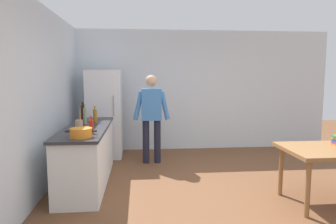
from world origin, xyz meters
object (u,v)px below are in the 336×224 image
object	(u,v)px
utensil_jar	(79,124)
person	(151,113)
cooking_pot	(81,133)
bottle_oil_amber	(95,116)
bottle_sauce_red	(91,126)
bottle_wine_dark	(83,113)
refrigerator	(104,114)
bottle_vinegar_tall	(85,115)

from	to	relation	value
utensil_jar	person	bearing A→B (deg)	48.80
cooking_pot	bottle_oil_amber	size ratio (longest dim) A/B	1.43
cooking_pot	utensil_jar	bearing A→B (deg)	102.75
utensil_jar	bottle_sauce_red	distance (m)	0.39
person	bottle_oil_amber	world-z (taller)	person
bottle_wine_dark	refrigerator	bearing A→B (deg)	77.36
utensil_jar	bottle_sauce_red	bearing A→B (deg)	-54.90
bottle_oil_amber	bottle_wine_dark	world-z (taller)	bottle_wine_dark
bottle_sauce_red	refrigerator	bearing A→B (deg)	91.65
bottle_sauce_red	cooking_pot	bearing A→B (deg)	-107.72
person	bottle_wine_dark	xyz separation A→B (m)	(-1.19, -0.51, 0.07)
bottle_oil_amber	bottle_wine_dark	bearing A→B (deg)	153.08
bottle_wine_dark	bottle_sauce_red	bearing A→B (deg)	-74.42
bottle_vinegar_tall	bottle_wine_dark	bearing A→B (deg)	107.90
utensil_jar	bottle_oil_amber	bearing A→B (deg)	77.81
refrigerator	bottle_wine_dark	xyz separation A→B (m)	(-0.24, -1.07, 0.15)
refrigerator	bottle_sauce_red	world-z (taller)	refrigerator
cooking_pot	bottle_wine_dark	size ratio (longest dim) A/B	1.18
cooking_pot	bottle_sauce_red	bearing A→B (deg)	72.28
refrigerator	bottle_sauce_red	xyz separation A→B (m)	(0.06, -2.15, 0.10)
utensil_jar	bottle_oil_amber	xyz separation A→B (m)	(0.14, 0.65, 0.04)
refrigerator	bottle_wine_dark	world-z (taller)	refrigerator
utensil_jar	cooking_pot	bearing A→B (deg)	-77.25
refrigerator	utensil_jar	size ratio (longest dim) A/B	5.62
utensil_jar	bottle_wine_dark	xyz separation A→B (m)	(-0.07, 0.76, 0.07)
cooking_pot	bottle_vinegar_tall	bearing A→B (deg)	97.16
cooking_pot	bottle_wine_dark	xyz separation A→B (m)	(-0.21, 1.36, 0.09)
refrigerator	cooking_pot	world-z (taller)	refrigerator
utensil_jar	bottle_vinegar_tall	xyz separation A→B (m)	(-0.01, 0.55, 0.06)
refrigerator	bottle_oil_amber	world-z (taller)	refrigerator
bottle_oil_amber	utensil_jar	bearing A→B (deg)	-102.19
utensil_jar	bottle_sauce_red	size ratio (longest dim) A/B	1.33
bottle_oil_amber	bottle_sauce_red	xyz separation A→B (m)	(0.09, -0.97, -0.02)
bottle_sauce_red	bottle_vinegar_tall	world-z (taller)	bottle_vinegar_tall
person	utensil_jar	size ratio (longest dim) A/B	5.31
refrigerator	bottle_oil_amber	distance (m)	1.18
person	bottle_sauce_red	world-z (taller)	person
bottle_oil_amber	bottle_wine_dark	distance (m)	0.24
refrigerator	bottle_sauce_red	size ratio (longest dim) A/B	7.50
refrigerator	person	xyz separation A→B (m)	(0.95, -0.55, 0.08)
person	cooking_pot	xyz separation A→B (m)	(-0.98, -1.88, -0.02)
person	bottle_vinegar_tall	distance (m)	1.34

